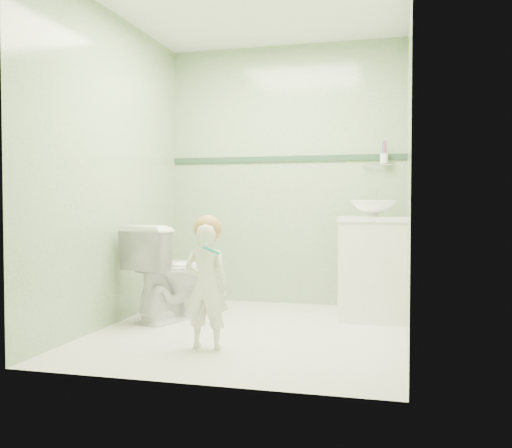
# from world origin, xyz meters

# --- Properties ---
(ground) EXTENTS (2.50, 2.50, 0.00)m
(ground) POSITION_xyz_m (0.00, 0.00, 0.00)
(ground) COLOR silver
(ground) RESTS_ON ground
(room_shell) EXTENTS (2.50, 2.54, 2.40)m
(room_shell) POSITION_xyz_m (0.00, 0.00, 1.20)
(room_shell) COLOR #85AA78
(room_shell) RESTS_ON ground
(trim_stripe) EXTENTS (2.20, 0.02, 0.05)m
(trim_stripe) POSITION_xyz_m (0.00, 1.24, 1.35)
(trim_stripe) COLOR #284731
(trim_stripe) RESTS_ON room_shell
(vanity) EXTENTS (0.52, 0.50, 0.80)m
(vanity) POSITION_xyz_m (0.84, 0.70, 0.40)
(vanity) COLOR silver
(vanity) RESTS_ON ground
(counter) EXTENTS (0.54, 0.52, 0.04)m
(counter) POSITION_xyz_m (0.84, 0.70, 0.81)
(counter) COLOR white
(counter) RESTS_ON vanity
(basin) EXTENTS (0.37, 0.37, 0.13)m
(basin) POSITION_xyz_m (0.84, 0.70, 0.89)
(basin) COLOR white
(basin) RESTS_ON counter
(faucet) EXTENTS (0.03, 0.13, 0.18)m
(faucet) POSITION_xyz_m (0.84, 0.89, 0.97)
(faucet) COLOR silver
(faucet) RESTS_ON counter
(cup_holder) EXTENTS (0.26, 0.07, 0.21)m
(cup_holder) POSITION_xyz_m (0.89, 1.18, 1.33)
(cup_holder) COLOR silver
(cup_holder) RESTS_ON room_shell
(toilet) EXTENTS (0.64, 0.85, 0.77)m
(toilet) POSITION_xyz_m (-0.74, 0.28, 0.38)
(toilet) COLOR white
(toilet) RESTS_ON ground
(toddler) EXTENTS (0.30, 0.20, 0.80)m
(toddler) POSITION_xyz_m (-0.15, -0.54, 0.40)
(toddler) COLOR silver
(toddler) RESTS_ON ground
(hair_cap) EXTENTS (0.18, 0.18, 0.18)m
(hair_cap) POSITION_xyz_m (-0.15, -0.52, 0.77)
(hair_cap) COLOR #B37643
(hair_cap) RESTS_ON toddler
(teal_toothbrush) EXTENTS (0.11, 0.13, 0.08)m
(teal_toothbrush) POSITION_xyz_m (-0.08, -0.67, 0.65)
(teal_toothbrush) COLOR #0C8971
(teal_toothbrush) RESTS_ON toddler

